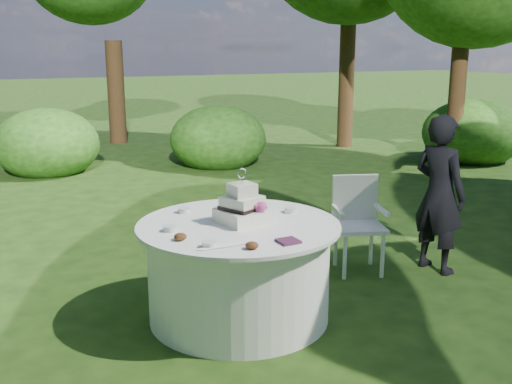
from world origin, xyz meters
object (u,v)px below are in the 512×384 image
table (239,270)px  chair (357,216)px  cake (243,208)px  napkins (288,241)px  guest (439,194)px

table → chair: bearing=17.2°
cake → chair: bearing=17.2°
chair → cake: bearing=-162.8°
napkins → chair: (1.35, 1.02, -0.26)m
guest → cake: bearing=83.2°
table → chair: chair is taller
napkins → cake: cake is taller
cake → chair: cake is taller
napkins → table: napkins is taller
table → chair: (1.46, 0.45, 0.13)m
guest → table: (-2.12, -0.08, -0.36)m
napkins → table: bearing=100.7°
napkins → guest: (2.01, 0.65, -0.03)m
guest → table: size_ratio=0.96×
table → chair: size_ratio=1.73×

